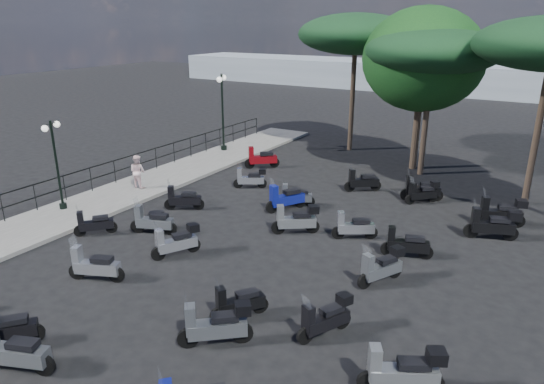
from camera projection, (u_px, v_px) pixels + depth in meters
The scene contains 35 objects.
ground at pixel (198, 252), 16.37m from camera, with size 120.00×120.00×0.00m, color black.
sidewalk at pixel (128, 192), 21.93m from camera, with size 3.00×30.00×0.15m, color #62605D.
railing at pixel (103, 171), 22.13m from camera, with size 0.04×26.04×1.10m.
lamp_post_1 at pixel (56, 160), 19.11m from camera, with size 0.57×1.00×3.62m.
lamp_post_2 at pixel (223, 107), 27.97m from camera, with size 0.70×1.23×4.43m.
pedestrian_far at pixel (138, 171), 22.05m from camera, with size 0.74×0.58×1.53m, color silver.
scooter_2 at pixel (94, 224), 17.58m from camera, with size 1.07×1.21×1.21m.
scooter_3 at pixel (150, 219), 18.00m from camera, with size 1.10×1.21×1.23m.
scooter_4 at pixel (183, 199), 19.92m from camera, with size 1.44×0.99×1.31m.
scooter_5 at pixel (261, 159), 25.58m from camera, with size 1.50×1.29×1.49m.
scooter_6 at pixel (4, 330), 11.47m from camera, with size 1.16×1.34×1.33m.
scooter_7 at pixel (13, 352), 10.64m from camera, with size 1.74×0.89×1.46m.
scooter_8 at pixel (94, 266), 14.43m from camera, with size 1.65×0.88×1.39m.
scooter_9 at pixel (153, 222), 17.65m from camera, with size 1.64×0.85×1.37m.
scooter_10 at pixel (250, 178), 22.50m from camera, with size 1.39×0.97×1.24m.
scooter_11 at pixel (296, 197), 20.31m from camera, with size 1.41×0.86×1.23m.
scooter_13 at pixel (238, 303), 12.59m from camera, with size 1.02×1.39×1.29m.
scooter_14 at pixel (176, 242), 15.95m from camera, with size 0.99×1.55×1.35m.
scooter_15 at pixel (296, 220), 17.64m from camera, with size 1.53×1.20×1.42m.
scooter_16 at pixel (285, 199), 19.81m from camera, with size 1.10×1.67×1.49m.
scooter_17 at pixel (362, 181), 22.07m from camera, with size 1.42×1.15×1.37m.
scooter_20 at pixel (216, 325), 11.51m from camera, with size 1.51×1.31×1.45m.
scooter_21 at pixel (381, 267), 14.30m from camera, with size 0.98×1.56×1.35m.
scooter_22 at pixel (354, 227), 17.23m from camera, with size 1.46×0.99×1.32m.
scooter_23 at pixel (423, 193), 20.62m from camera, with size 1.19×1.22×1.24m.
scooter_25 at pixel (403, 372), 9.99m from camera, with size 1.66×1.07×1.45m.
scooter_26 at pixel (325, 318), 11.88m from camera, with size 0.92×1.50×1.30m.
scooter_27 at pixel (406, 244), 15.87m from camera, with size 1.64×0.78×1.35m.
scooter_28 at pixel (492, 225), 17.17m from camera, with size 1.78×0.91×1.48m.
scooter_29 at pixel (421, 190), 20.91m from camera, with size 1.69×0.99×1.46m.
scooter_30 at pixel (501, 213), 18.26m from camera, with size 1.78×0.91×1.48m.
broadleaf_tree at pixel (423, 60), 23.85m from camera, with size 5.97×5.97×8.13m.
pine_0 at pixel (433, 51), 22.72m from camera, with size 6.34×6.34×7.17m.
pine_2 at pixel (356, 34), 27.20m from camera, with size 6.55×6.55×7.84m.
distant_hills at pixel (464, 79), 52.22m from camera, with size 70.00×8.00×3.00m, color gray.
Camera 1 is at (9.77, -11.35, 7.38)m, focal length 32.00 mm.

